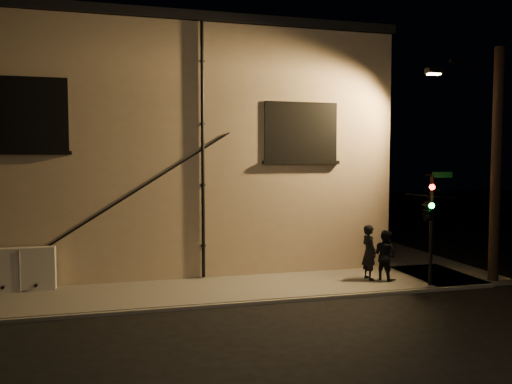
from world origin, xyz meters
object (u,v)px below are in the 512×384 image
object	(u,v)px
pedestrian_b	(385,255)
pedestrian_a	(369,252)
traffic_signal	(428,210)
utility_cabinet	(21,269)
streetlamp_pole	(493,161)

from	to	relation	value
pedestrian_b	pedestrian_a	bearing A→B (deg)	44.74
pedestrian_b	traffic_signal	distance (m)	2.07
utility_cabinet	pedestrian_a	size ratio (longest dim) A/B	1.10
pedestrian_b	streetlamp_pole	distance (m)	4.57
utility_cabinet	pedestrian_a	distance (m)	10.82
traffic_signal	streetlamp_pole	world-z (taller)	streetlamp_pole
utility_cabinet	pedestrian_b	bearing A→B (deg)	-7.45
pedestrian_a	traffic_signal	bearing A→B (deg)	-137.07
pedestrian_a	streetlamp_pole	size ratio (longest dim) A/B	0.24
utility_cabinet	pedestrian_b	xyz separation A→B (m)	(11.22, -1.47, 0.17)
pedestrian_a	streetlamp_pole	world-z (taller)	streetlamp_pole
pedestrian_a	pedestrian_b	world-z (taller)	pedestrian_a
pedestrian_a	pedestrian_b	xyz separation A→B (m)	(0.48, -0.18, -0.08)
utility_cabinet	traffic_signal	xyz separation A→B (m)	(12.07, -2.51, 1.73)
utility_cabinet	traffic_signal	bearing A→B (deg)	-11.76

